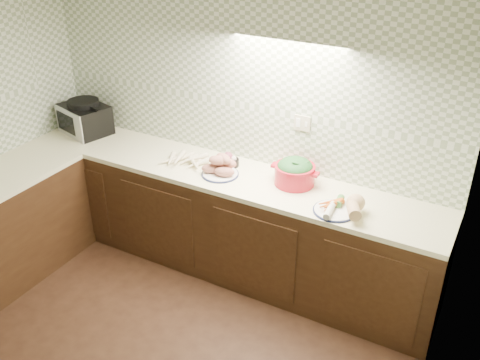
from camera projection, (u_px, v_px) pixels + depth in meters
The scene contains 8 objects.
room at pixel (72, 164), 2.77m from camera, with size 3.60×3.60×2.60m.
counter at pixel (93, 246), 4.14m from camera, with size 3.60×3.60×0.90m.
toaster_oven at pixel (85, 118), 4.88m from camera, with size 0.51×0.44×0.31m.
parsnip_pile at pixel (184, 162), 4.35m from camera, with size 0.34×0.38×0.08m.
sweet_potato_plate at pixel (221, 166), 4.19m from camera, with size 0.30×0.30×0.18m.
onion_bowl at pixel (229, 161), 4.34m from camera, with size 0.15×0.15×0.12m.
dutch_oven at pixel (295, 172), 4.04m from camera, with size 0.38×0.31×0.21m.
veg_plate at pixel (345, 205), 3.71m from camera, with size 0.38×0.38×0.14m.
Camera 1 is at (1.95, -1.74, 2.88)m, focal length 40.00 mm.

